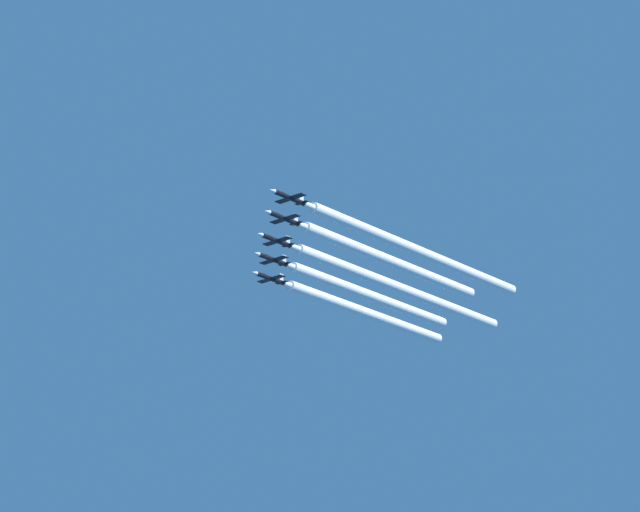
{
  "coord_description": "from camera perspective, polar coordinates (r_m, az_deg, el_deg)",
  "views": [
    {
      "loc": [
        -266.59,
        288.81,
        1.83
      ],
      "look_at": [
        -0.04,
        -16.29,
        147.2
      ],
      "focal_mm": 92.91,
      "sensor_mm": 36.0,
      "label": 1
    }
  ],
  "objects": [
    {
      "name": "smoke_trail_third_echelon",
      "position": [
        454.36,
        2.73,
        -1.1
      ],
      "size": [
        2.9,
        89.02,
        2.9
      ],
      "color": "white"
    },
    {
      "name": "smoke_trail_fourth_echelon",
      "position": [
        457.81,
        1.68,
        -1.36
      ],
      "size": [
        2.9,
        67.73,
        2.9
      ],
      "color": "white"
    },
    {
      "name": "jet_fifth_echelon",
      "position": [
        439.32,
        -1.77,
        -0.76
      ],
      "size": [
        8.65,
        12.59,
        3.03
      ],
      "color": "black"
    },
    {
      "name": "jet_second_echelon",
      "position": [
        408.55,
        -1.29,
        1.33
      ],
      "size": [
        8.65,
        12.59,
        3.03
      ],
      "color": "black"
    },
    {
      "name": "smoke_trail_second_echelon",
      "position": [
        438.44,
        2.4,
        -0.16
      ],
      "size": [
        2.9,
        72.43,
        2.9
      ],
      "color": "white"
    },
    {
      "name": "jet_fourth_echelon",
      "position": [
        429.61,
        -1.68,
        -0.1
      ],
      "size": [
        8.65,
        12.59,
        3.03
      ],
      "color": "black"
    },
    {
      "name": "smoke_trail_fifth_echelon",
      "position": [
        467.77,
        1.55,
        -1.96
      ],
      "size": [
        2.9,
        68.28,
        2.9
      ],
      "color": "white"
    },
    {
      "name": "jet_lead",
      "position": [
        398.75,
        -1.11,
        2.05
      ],
      "size": [
        8.65,
        12.59,
        3.03
      ],
      "color": "black"
    },
    {
      "name": "jet_third_echelon",
      "position": [
        418.34,
        -1.56,
        0.56
      ],
      "size": [
        8.65,
        12.59,
        3.03
      ],
      "color": "black"
    },
    {
      "name": "smoke_trail_lead",
      "position": [
        434.36,
        3.3,
        0.21
      ],
      "size": [
        2.9,
        87.97,
        2.9
      ],
      "color": "white"
    }
  ]
}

